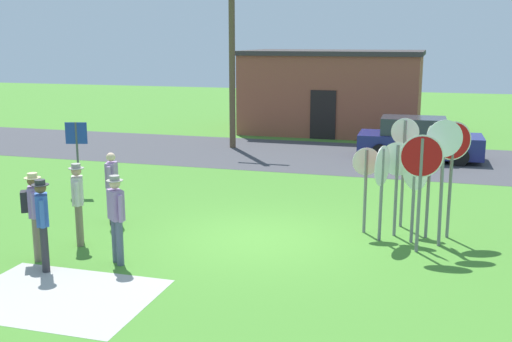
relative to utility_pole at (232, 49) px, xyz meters
name	(u,v)px	position (x,y,z in m)	size (l,w,h in m)	color
ground_plane	(256,239)	(4.12, -10.84, -3.85)	(80.00, 80.00, 0.00)	#47842D
street_asphalt	(332,157)	(4.12, -0.87, -3.84)	(60.00, 6.40, 0.01)	#424247
concrete_path	(59,296)	(1.80, -14.73, -3.84)	(3.20, 2.40, 0.01)	#ADAAA3
building_background	(333,91)	(3.06, 5.59, -1.98)	(8.05, 5.14, 3.73)	brown
utility_pole	(232,49)	(0.00, 0.00, 0.00)	(1.80, 0.24, 7.34)	brown
parked_car_on_street	(418,140)	(7.16, -0.47, -3.16)	(4.34, 2.10, 1.51)	navy
stop_sign_tallest	(443,160)	(7.92, -10.16, -2.03)	(0.73, 0.30, 2.65)	slate
stop_sign_leaning_right	(382,176)	(6.71, -10.18, -2.43)	(0.26, 0.83, 2.07)	slate
stop_sign_low_front	(430,163)	(7.67, -9.71, -2.19)	(0.22, 0.65, 2.46)	slate
stop_sign_center_cluster	(421,172)	(7.51, -10.72, -2.18)	(0.85, 0.17, 2.41)	slate
stop_sign_rear_right	(414,183)	(7.38, -10.13, -2.55)	(0.53, 0.57, 1.92)	slate
stop_sign_rear_left	(404,156)	(7.09, -9.02, -2.18)	(0.62, 0.08, 2.52)	slate
stop_sign_far_back	(366,176)	(6.32, -9.71, -2.56)	(0.59, 0.21, 1.93)	slate
stop_sign_leaning_left	(397,173)	(6.99, -9.75, -2.43)	(0.73, 0.07, 2.08)	slate
stop_sign_nearest	(452,158)	(8.11, -9.57, -2.08)	(0.75, 0.39, 2.55)	slate
person_in_blue	(112,184)	(0.60, -10.66, -2.90)	(0.30, 0.55, 1.69)	#2D2D33
person_holding_notes	(34,210)	(0.35, -13.27, -2.84)	(0.46, 0.49, 1.74)	#7A6B56
person_with_sunhat	(78,199)	(0.67, -12.22, -2.86)	(0.37, 0.51, 1.74)	#7A6B56
person_in_dark_shirt	(116,214)	(2.00, -13.02, -2.86)	(0.46, 0.40, 1.74)	#4C5670
person_on_left	(43,219)	(0.86, -13.71, -2.86)	(0.39, 0.48, 1.74)	#2D2D33
info_panel_leftmost	(77,144)	(-1.79, -8.29, -2.47)	(0.58, 0.19, 2.00)	#4C4C51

